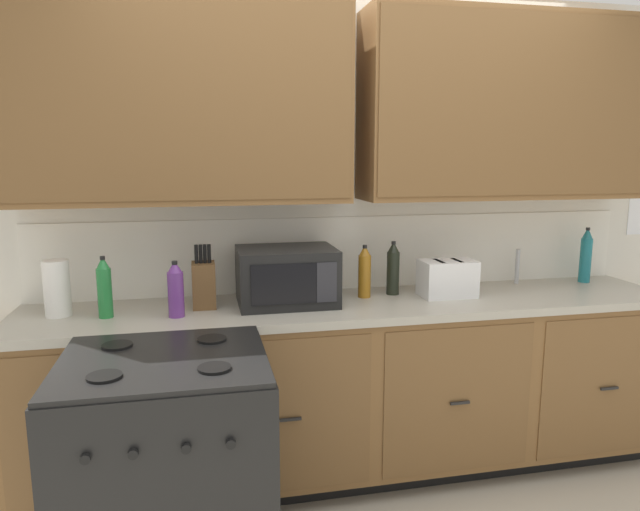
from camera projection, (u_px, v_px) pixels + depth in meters
name	position (u px, v px, depth m)	size (l,w,h in m)	color
ground_plane	(375.00, 505.00, 2.75)	(8.25, 8.25, 0.00)	#B2A893
wall_unit	(352.00, 153.00, 2.94)	(4.50, 0.40, 2.51)	silver
counter_run	(360.00, 387.00, 2.95)	(3.33, 0.64, 0.94)	black
stove_range	(169.00, 475.00, 2.16)	(0.76, 0.68, 0.95)	black
microwave	(287.00, 276.00, 2.82)	(0.48, 0.37, 0.28)	black
toaster	(447.00, 278.00, 2.97)	(0.28, 0.18, 0.19)	white
knife_block	(204.00, 284.00, 2.75)	(0.11, 0.14, 0.31)	brown
sink_faucet	(517.00, 266.00, 3.27)	(0.02, 0.02, 0.20)	#B2B5BA
paper_towel_roll	(57.00, 288.00, 2.60)	(0.12, 0.12, 0.26)	white
bottle_violet	(176.00, 290.00, 2.59)	(0.07, 0.07, 0.26)	#663384
bottle_dark	(393.00, 269.00, 3.01)	(0.07, 0.07, 0.28)	black
bottle_green	(104.00, 288.00, 2.57)	(0.06, 0.06, 0.28)	#237A38
bottle_teal	(586.00, 256.00, 3.29)	(0.07, 0.07, 0.32)	#1E707A
bottle_amber	(365.00, 272.00, 2.94)	(0.07, 0.07, 0.28)	#9E6619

